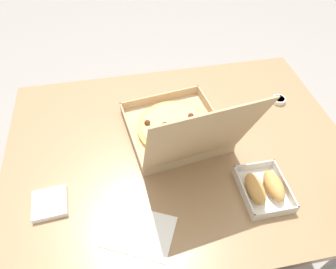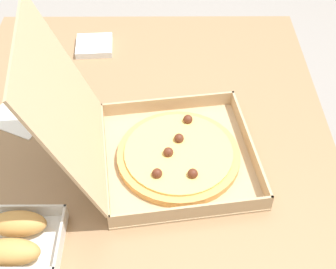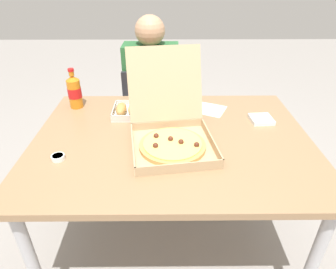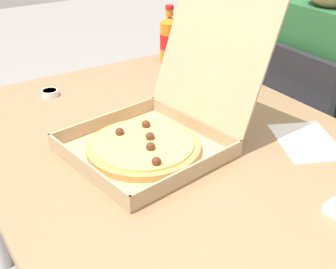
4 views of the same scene
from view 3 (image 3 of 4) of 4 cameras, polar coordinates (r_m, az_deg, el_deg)
The scene contains 10 objects.
ground_plane at distance 1.87m, azimuth 0.62°, elevation -19.65°, with size 10.00×10.00×0.00m, color gray.
dining_table at distance 1.43m, azimuth 0.77°, elevation -2.96°, with size 1.30×0.97×0.72m.
chair at distance 2.14m, azimuth -3.04°, elevation 4.11°, with size 0.41×0.41×0.83m.
diner_person at distance 2.11m, azimuth -3.10°, elevation 9.85°, with size 0.36×0.41×1.15m.
pizza_box_open at distance 1.32m, azimuth 0.63°, elevation 0.33°, with size 0.42×0.53×0.38m.
bread_side_box at distance 1.60m, azimuth -7.87°, elevation 4.76°, with size 0.15×0.19×0.06m.
cola_bottle at distance 1.72m, azimuth -17.66°, elevation 7.96°, with size 0.07×0.07×0.22m.
paper_menu at distance 1.67m, azimuth 7.25°, elevation 5.00°, with size 0.21×0.15×0.00m, color white.
napkin_pile at distance 1.60m, azimuth 17.61°, elevation 2.83°, with size 0.11×0.11×0.02m, color white.
dipping_sauce_cup at distance 1.32m, azimuth -20.54°, elevation -4.12°, with size 0.06×0.06×0.02m.
Camera 3 is at (-0.03, -1.18, 1.45)m, focal length 31.47 mm.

